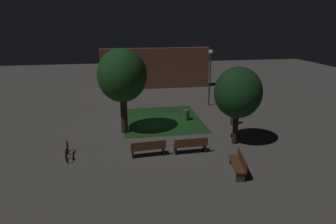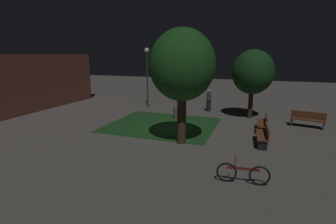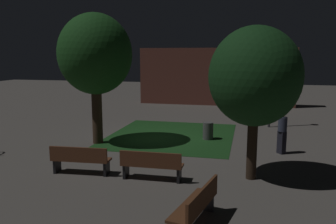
# 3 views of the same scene
# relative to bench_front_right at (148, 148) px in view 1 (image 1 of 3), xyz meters

# --- Properties ---
(ground_plane) EXTENTS (60.00, 60.00, 0.00)m
(ground_plane) POSITION_rel_bench_front_right_xyz_m (1.12, 5.04, -0.48)
(ground_plane) COLOR #56514C
(grass_lawn) EXTENTS (5.45, 6.16, 0.01)m
(grass_lawn) POSITION_rel_bench_front_right_xyz_m (1.57, 5.61, -0.48)
(grass_lawn) COLOR #194219
(grass_lawn) RESTS_ON ground
(bench_front_right) EXTENTS (1.83, 0.60, 0.88)m
(bench_front_right) POSITION_rel_bench_front_right_xyz_m (0.00, 0.00, 0.00)
(bench_front_right) COLOR brown
(bench_front_right) RESTS_ON ground
(bench_near_trees) EXTENTS (1.81, 0.51, 0.88)m
(bench_near_trees) POSITION_rel_bench_front_right_xyz_m (2.24, -0.00, 0.00)
(bench_near_trees) COLOR brown
(bench_near_trees) RESTS_ON ground
(bench_back_row) EXTENTS (0.84, 1.86, 0.88)m
(bench_back_row) POSITION_rel_bench_front_right_xyz_m (3.92, -2.39, 0.00)
(bench_back_row) COLOR #512D19
(bench_back_row) RESTS_ON ground
(tree_near_wall) EXTENTS (2.60, 2.60, 4.40)m
(tree_near_wall) POSITION_rel_bench_front_right_xyz_m (5.04, 0.82, 2.49)
(tree_near_wall) COLOR #2D2116
(tree_near_wall) RESTS_ON ground
(tree_lawn_side) EXTENTS (2.94, 2.94, 5.23)m
(tree_lawn_side) POSITION_rel_bench_front_right_xyz_m (-1.09, 3.62, 3.11)
(tree_lawn_side) COLOR #38281C
(tree_lawn_side) RESTS_ON ground
(lamp_post_near_wall) EXTENTS (0.36, 0.36, 4.55)m
(lamp_post_near_wall) POSITION_rel_bench_front_right_xyz_m (5.94, 8.52, 2.61)
(lamp_post_near_wall) COLOR #333338
(lamp_post_near_wall) RESTS_ON ground
(trash_bin) EXTENTS (0.45, 0.45, 0.74)m
(trash_bin) POSITION_rel_bench_front_right_xyz_m (3.25, 5.26, -0.11)
(trash_bin) COLOR #4C4C4C
(trash_bin) RESTS_ON ground
(bicycle) EXTENTS (0.22, 1.68, 0.93)m
(bicycle) POSITION_rel_bench_front_right_xyz_m (-4.12, 0.63, -0.14)
(bicycle) COLOR black
(bicycle) RESTS_ON ground
(pedestrian) EXTENTS (0.33, 0.34, 1.61)m
(pedestrian) POSITION_rel_bench_front_right_xyz_m (6.13, 3.74, 0.37)
(pedestrian) COLOR black
(pedestrian) RESTS_ON ground
(building_wall_backdrop) EXTENTS (11.06, 0.80, 4.09)m
(building_wall_backdrop) POSITION_rel_bench_front_right_xyz_m (2.51, 15.75, 1.56)
(building_wall_backdrop) COLOR brown
(building_wall_backdrop) RESTS_ON ground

